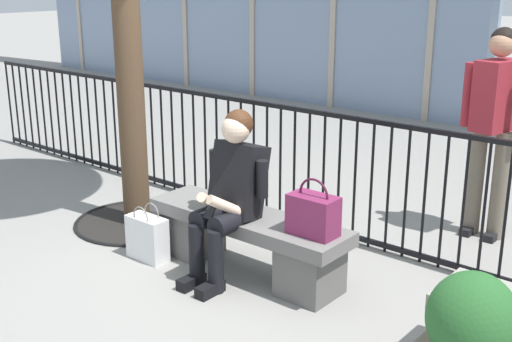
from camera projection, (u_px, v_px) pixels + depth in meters
The scene contains 7 objects.
ground_plane at pixel (247, 271), 4.85m from camera, with size 60.00×60.00×0.00m, color gray.
stone_bench at pixel (247, 237), 4.77m from camera, with size 1.60×0.44×0.45m.
seated_person_with_phone at pixel (230, 191), 4.60m from camera, with size 0.52×0.66×1.21m.
handbag_on_bench at pixel (313, 214), 4.32m from camera, with size 0.33×0.19×0.39m.
shopping_bag at pixel (147, 237), 5.01m from camera, with size 0.33×0.15×0.44m.
bystander_at_railing at pixel (494, 118), 5.24m from camera, with size 0.55×0.42×1.71m.
plaza_railing at pixel (324, 173), 5.41m from camera, with size 9.61×0.04×1.05m.
Camera 1 is at (2.88, -3.36, 2.12)m, focal length 46.24 mm.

